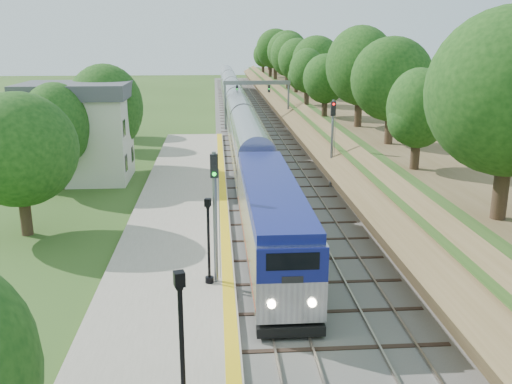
{
  "coord_description": "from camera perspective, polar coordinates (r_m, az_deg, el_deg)",
  "views": [
    {
      "loc": [
        -2.82,
        -17.1,
        11.67
      ],
      "look_at": [
        -0.5,
        15.02,
        2.8
      ],
      "focal_mm": 40.0,
      "sensor_mm": 36.0,
      "label": 1
    }
  ],
  "objects": [
    {
      "name": "trees_behind_platform",
      "position": [
        39.33,
        -16.36,
        4.32
      ],
      "size": [
        7.82,
        53.32,
        7.21
      ],
      "color": "#332316",
      "rests_on": "ground"
    },
    {
      "name": "platform",
      "position": [
        35.11,
        -7.81,
        -3.83
      ],
      "size": [
        6.4,
        68.0,
        0.38
      ],
      "primitive_type": "cube",
      "color": "gray",
      "rests_on": "ground"
    },
    {
      "name": "signal_platform",
      "position": [
        26.19,
        -4.14,
        -1.15
      ],
      "size": [
        0.37,
        0.29,
        6.26
      ],
      "color": "slate",
      "rests_on": "platform"
    },
    {
      "name": "yellow_stripe",
      "position": [
        34.97,
        -3.15,
        -3.45
      ],
      "size": [
        0.55,
        68.0,
        0.01
      ],
      "primitive_type": "cube",
      "color": "gold",
      "rests_on": "platform"
    },
    {
      "name": "trackbed",
      "position": [
        78.11,
        -0.55,
        6.86
      ],
      "size": [
        9.5,
        170.0,
        0.28
      ],
      "color": "#4C4944",
      "rests_on": "ground"
    },
    {
      "name": "lamppost_far",
      "position": [
        26.69,
        -4.75,
        -5.38
      ],
      "size": [
        0.41,
        0.41,
        4.13
      ],
      "color": "black",
      "rests_on": "platform"
    },
    {
      "name": "station_building",
      "position": [
        49.0,
        -17.35,
        5.81
      ],
      "size": [
        8.6,
        6.6,
        8.0
      ],
      "color": "beige",
      "rests_on": "ground"
    },
    {
      "name": "train",
      "position": [
        75.63,
        -1.98,
        8.15
      ],
      "size": [
        2.8,
        112.28,
        4.11
      ],
      "color": "black",
      "rests_on": "trackbed"
    },
    {
      "name": "embankment",
      "position": [
        78.81,
        5.58,
        8.25
      ],
      "size": [
        10.64,
        170.0,
        11.7
      ],
      "color": "brown",
      "rests_on": "ground"
    },
    {
      "name": "signal_gantry",
      "position": [
        72.61,
        0.07,
        9.99
      ],
      "size": [
        8.4,
        0.38,
        6.2
      ],
      "color": "slate",
      "rests_on": "ground"
    },
    {
      "name": "signal_farside",
      "position": [
        44.57,
        7.64,
        5.73
      ],
      "size": [
        0.37,
        0.3,
        6.81
      ],
      "color": "slate",
      "rests_on": "ground"
    },
    {
      "name": "ground",
      "position": [
        20.89,
        4.57,
        -18.62
      ],
      "size": [
        320.0,
        320.0,
        0.0
      ],
      "primitive_type": "plane",
      "color": "#2D4C19",
      "rests_on": "ground"
    },
    {
      "name": "lamppost_mid",
      "position": [
        17.64,
        -7.38,
        -15.92
      ],
      "size": [
        0.48,
        0.48,
        4.83
      ],
      "color": "black",
      "rests_on": "platform"
    }
  ]
}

